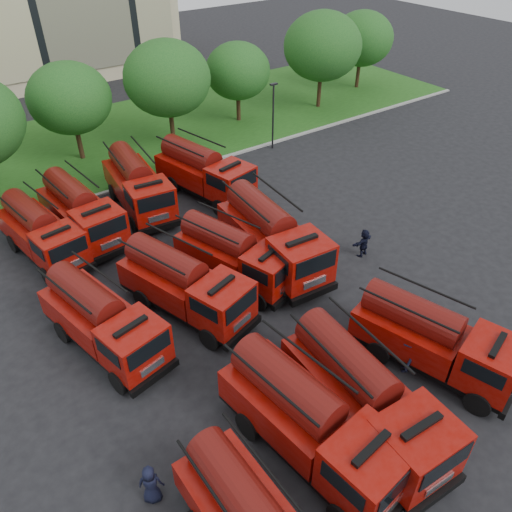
{
  "coord_description": "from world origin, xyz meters",
  "views": [
    {
      "loc": [
        -10.55,
        -12.23,
        16.68
      ],
      "look_at": [
        1.12,
        4.17,
        1.8
      ],
      "focal_mm": 35.0,
      "sensor_mm": 36.0,
      "label": 1
    }
  ],
  "objects_px": {
    "fire_truck_4": "(102,320)",
    "firefighter_3": "(403,369)",
    "firefighter_1": "(408,501)",
    "firefighter_2": "(448,367)",
    "fire_truck_1": "(309,421)",
    "firefighter_5": "(362,255)",
    "fire_truck_2": "(364,396)",
    "fire_truck_11": "(204,172)",
    "firefighter_0": "(411,439)",
    "fire_truck_7": "(272,236)",
    "fire_truck_3": "(433,338)",
    "fire_truck_8": "(41,233)",
    "firefighter_4": "(154,498)",
    "fire_truck_5": "(184,285)",
    "fire_truck_9": "(81,212)",
    "fire_truck_10": "(138,185)",
    "fire_truck_6": "(234,255)"
  },
  "relations": [
    {
      "from": "fire_truck_4",
      "to": "fire_truck_6",
      "type": "bearing_deg",
      "value": -6.72
    },
    {
      "from": "fire_truck_4",
      "to": "firefighter_5",
      "type": "bearing_deg",
      "value": -19.0
    },
    {
      "from": "firefighter_0",
      "to": "fire_truck_4",
      "type": "bearing_deg",
      "value": 80.16
    },
    {
      "from": "fire_truck_1",
      "to": "firefighter_4",
      "type": "bearing_deg",
      "value": 156.95
    },
    {
      "from": "fire_truck_5",
      "to": "firefighter_3",
      "type": "height_order",
      "value": "fire_truck_5"
    },
    {
      "from": "fire_truck_4",
      "to": "firefighter_5",
      "type": "distance_m",
      "value": 14.53
    },
    {
      "from": "fire_truck_7",
      "to": "firefighter_0",
      "type": "bearing_deg",
      "value": -96.45
    },
    {
      "from": "fire_truck_9",
      "to": "firefighter_5",
      "type": "distance_m",
      "value": 16.3
    },
    {
      "from": "fire_truck_7",
      "to": "fire_truck_11",
      "type": "height_order",
      "value": "fire_truck_7"
    },
    {
      "from": "firefighter_1",
      "to": "firefighter_4",
      "type": "relative_size",
      "value": 0.97
    },
    {
      "from": "fire_truck_10",
      "to": "fire_truck_11",
      "type": "relative_size",
      "value": 0.98
    },
    {
      "from": "fire_truck_4",
      "to": "firefighter_2",
      "type": "height_order",
      "value": "fire_truck_4"
    },
    {
      "from": "fire_truck_1",
      "to": "firefighter_1",
      "type": "bearing_deg",
      "value": -72.9
    },
    {
      "from": "firefighter_2",
      "to": "firefighter_3",
      "type": "relative_size",
      "value": 0.81
    },
    {
      "from": "fire_truck_5",
      "to": "firefighter_1",
      "type": "xyz_separation_m",
      "value": [
        1.44,
        -12.69,
        -1.63
      ]
    },
    {
      "from": "fire_truck_6",
      "to": "firefighter_1",
      "type": "bearing_deg",
      "value": -114.52
    },
    {
      "from": "fire_truck_11",
      "to": "firefighter_1",
      "type": "bearing_deg",
      "value": -115.35
    },
    {
      "from": "fire_truck_2",
      "to": "fire_truck_7",
      "type": "relative_size",
      "value": 0.95
    },
    {
      "from": "fire_truck_1",
      "to": "fire_truck_6",
      "type": "distance_m",
      "value": 10.43
    },
    {
      "from": "firefighter_0",
      "to": "fire_truck_11",
      "type": "bearing_deg",
      "value": 37.49
    },
    {
      "from": "fire_truck_3",
      "to": "fire_truck_8",
      "type": "xyz_separation_m",
      "value": [
        -10.94,
        17.58,
        -0.04
      ]
    },
    {
      "from": "firefighter_1",
      "to": "fire_truck_7",
      "type": "bearing_deg",
      "value": 59.41
    },
    {
      "from": "fire_truck_3",
      "to": "firefighter_1",
      "type": "distance_m",
      "value": 6.62
    },
    {
      "from": "firefighter_3",
      "to": "firefighter_4",
      "type": "bearing_deg",
      "value": -49.98
    },
    {
      "from": "fire_truck_2",
      "to": "fire_truck_6",
      "type": "xyz_separation_m",
      "value": [
        1.05,
        10.24,
        -0.16
      ]
    },
    {
      "from": "fire_truck_7",
      "to": "fire_truck_8",
      "type": "distance_m",
      "value": 12.61
    },
    {
      "from": "fire_truck_2",
      "to": "fire_truck_7",
      "type": "distance_m",
      "value": 10.74
    },
    {
      "from": "fire_truck_6",
      "to": "fire_truck_8",
      "type": "distance_m",
      "value": 10.79
    },
    {
      "from": "fire_truck_10",
      "to": "fire_truck_11",
      "type": "xyz_separation_m",
      "value": [
        4.3,
        -0.86,
        0.0
      ]
    },
    {
      "from": "firefighter_1",
      "to": "firefighter_2",
      "type": "xyz_separation_m",
      "value": [
        6.0,
        2.95,
        0.0
      ]
    },
    {
      "from": "fire_truck_5",
      "to": "firefighter_1",
      "type": "bearing_deg",
      "value": -100.66
    },
    {
      "from": "fire_truck_7",
      "to": "firefighter_5",
      "type": "xyz_separation_m",
      "value": [
        4.63,
        -2.33,
        -1.8
      ]
    },
    {
      "from": "fire_truck_6",
      "to": "firefighter_0",
      "type": "relative_size",
      "value": 4.13
    },
    {
      "from": "fire_truck_6",
      "to": "firefighter_2",
      "type": "distance_m",
      "value": 11.34
    },
    {
      "from": "fire_truck_7",
      "to": "fire_truck_11",
      "type": "distance_m",
      "value": 8.77
    },
    {
      "from": "fire_truck_7",
      "to": "firefighter_3",
      "type": "height_order",
      "value": "fire_truck_7"
    },
    {
      "from": "fire_truck_9",
      "to": "firefighter_3",
      "type": "height_order",
      "value": "fire_truck_9"
    },
    {
      "from": "firefighter_1",
      "to": "firefighter_4",
      "type": "xyz_separation_m",
      "value": [
        -6.95,
        5.11,
        0.0
      ]
    },
    {
      "from": "fire_truck_1",
      "to": "fire_truck_8",
      "type": "xyz_separation_m",
      "value": [
        -4.09,
        17.69,
        -0.16
      ]
    },
    {
      "from": "fire_truck_7",
      "to": "fire_truck_1",
      "type": "bearing_deg",
      "value": -115.78
    },
    {
      "from": "fire_truck_2",
      "to": "firefighter_0",
      "type": "distance_m",
      "value": 2.61
    },
    {
      "from": "fire_truck_4",
      "to": "firefighter_3",
      "type": "xyz_separation_m",
      "value": [
        9.79,
        -8.68,
        -1.58
      ]
    },
    {
      "from": "fire_truck_2",
      "to": "fire_truck_11",
      "type": "height_order",
      "value": "fire_truck_2"
    },
    {
      "from": "fire_truck_4",
      "to": "firefighter_0",
      "type": "relative_size",
      "value": 4.2
    },
    {
      "from": "fire_truck_4",
      "to": "fire_truck_11",
      "type": "bearing_deg",
      "value": 28.98
    },
    {
      "from": "fire_truck_2",
      "to": "firefighter_4",
      "type": "bearing_deg",
      "value": 169.5
    },
    {
      "from": "fire_truck_9",
      "to": "fire_truck_7",
      "type": "bearing_deg",
      "value": -54.97
    },
    {
      "from": "fire_truck_4",
      "to": "fire_truck_10",
      "type": "bearing_deg",
      "value": 45.77
    },
    {
      "from": "fire_truck_5",
      "to": "fire_truck_9",
      "type": "relative_size",
      "value": 1.01
    },
    {
      "from": "fire_truck_3",
      "to": "firefighter_4",
      "type": "xyz_separation_m",
      "value": [
        -12.27,
        1.49,
        -1.59
      ]
    }
  ]
}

